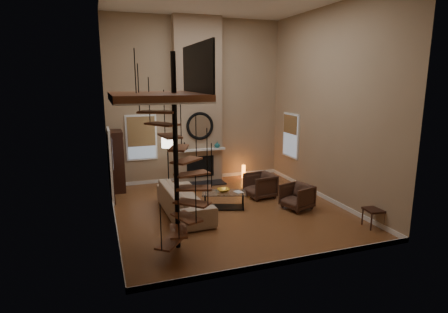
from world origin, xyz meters
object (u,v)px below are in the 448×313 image
object	(u,v)px
sofa	(184,200)
floor_lamp	(168,147)
hutch	(117,161)
side_chair	(378,206)
armchair_far	(299,196)
accent_lamp	(244,171)
coffee_table	(224,198)
armchair_near	(262,185)

from	to	relation	value
sofa	floor_lamp	xyz separation A→B (m)	(0.02, 2.23, 1.02)
hutch	side_chair	xyz separation A→B (m)	(5.69, -5.13, -0.42)
armchair_far	accent_lamp	xyz separation A→B (m)	(-0.24, 3.40, -0.10)
coffee_table	accent_lamp	xyz separation A→B (m)	(1.68, 2.69, -0.03)
hutch	armchair_near	world-z (taller)	hutch
hutch	armchair_far	distance (m)	5.72
hutch	armchair_far	xyz separation A→B (m)	(4.57, -3.38, -0.60)
accent_lamp	side_chair	distance (m)	5.33
hutch	armchair_near	xyz separation A→B (m)	(4.07, -2.11, -0.60)
coffee_table	floor_lamp	distance (m)	2.65
armchair_far	coffee_table	size ratio (longest dim) A/B	0.56
armchair_near	floor_lamp	size ratio (longest dim) A/B	0.48
accent_lamp	hutch	bearing A→B (deg)	-179.76
coffee_table	armchair_far	bearing A→B (deg)	-20.37
floor_lamp	side_chair	distance (m)	6.25
floor_lamp	coffee_table	bearing A→B (deg)	-61.99
armchair_far	floor_lamp	size ratio (longest dim) A/B	0.44
armchair_near	coffee_table	distance (m)	1.53
armchair_far	side_chair	bearing A→B (deg)	15.81
hutch	sofa	xyz separation A→B (m)	(1.50, -2.77, -0.55)
sofa	armchair_near	distance (m)	2.65
floor_lamp	side_chair	size ratio (longest dim) A/B	1.80
accent_lamp	armchair_far	bearing A→B (deg)	-85.94
hutch	accent_lamp	xyz separation A→B (m)	(4.33, 0.02, -0.70)
armchair_far	coffee_table	bearing A→B (deg)	-127.00
sofa	floor_lamp	bearing A→B (deg)	-2.50
accent_lamp	sofa	bearing A→B (deg)	-135.42
floor_lamp	side_chair	world-z (taller)	floor_lamp
armchair_far	coffee_table	distance (m)	2.05
floor_lamp	accent_lamp	distance (m)	3.09
armchair_near	coffee_table	size ratio (longest dim) A/B	0.61
hutch	side_chair	bearing A→B (deg)	-42.07
armchair_near	armchair_far	size ratio (longest dim) A/B	1.09
sofa	side_chair	bearing A→B (deg)	-121.27
sofa	armchair_far	bearing A→B (deg)	-103.08
side_chair	floor_lamp	bearing A→B (deg)	132.25
side_chair	armchair_far	bearing A→B (deg)	122.44
armchair_far	sofa	bearing A→B (deg)	-117.83
side_chair	coffee_table	bearing A→B (deg)	140.94
armchair_far	accent_lamp	bearing A→B (deg)	167.43
armchair_near	side_chair	xyz separation A→B (m)	(1.62, -3.02, 0.17)
floor_lamp	sofa	bearing A→B (deg)	-90.62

